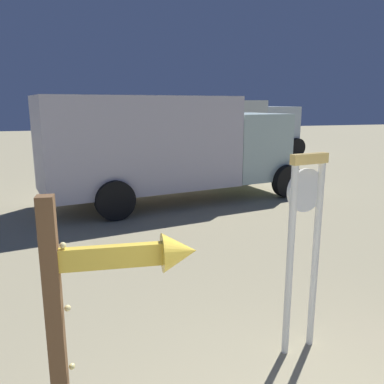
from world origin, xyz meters
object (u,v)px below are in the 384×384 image
at_px(standing_clock, 304,233).
at_px(box_truck_far, 223,126).
at_px(arrow_sign, 108,305).
at_px(box_truck_near, 165,144).

height_order(standing_clock, box_truck_far, box_truck_far).
bearing_deg(box_truck_far, standing_clock, -107.87).
distance_m(arrow_sign, box_truck_near, 8.04).
bearing_deg(arrow_sign, box_truck_near, 74.76).
xyz_separation_m(arrow_sign, box_truck_far, (6.70, 15.50, 0.20)).
bearing_deg(standing_clock, box_truck_near, 89.19).
xyz_separation_m(arrow_sign, box_truck_near, (2.11, 7.76, 0.20)).
distance_m(standing_clock, box_truck_near, 6.78).
height_order(arrow_sign, box_truck_near, box_truck_near).
relative_size(standing_clock, box_truck_far, 0.27).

